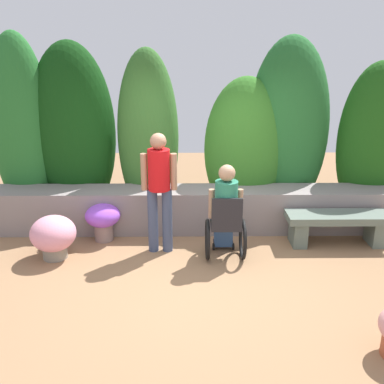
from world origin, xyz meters
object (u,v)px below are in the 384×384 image
at_px(stone_bench, 338,224).
at_px(person_in_wheelchair, 225,215).
at_px(flower_pot_purple_near, 103,219).
at_px(flower_pot_terracotta_by_wall, 53,236).
at_px(person_standing_companion, 159,185).

relative_size(stone_bench, person_in_wheelchair, 1.13).
relative_size(flower_pot_purple_near, flower_pot_terracotta_by_wall, 0.91).
height_order(person_in_wheelchair, flower_pot_terracotta_by_wall, person_in_wheelchair).
xyz_separation_m(person_in_wheelchair, person_standing_companion, (-0.89, 0.21, 0.36)).
bearing_deg(flower_pot_purple_near, person_standing_companion, -22.99).
xyz_separation_m(stone_bench, person_in_wheelchair, (-1.67, -0.40, 0.30)).
relative_size(person_standing_companion, flower_pot_terracotta_by_wall, 2.75).
distance_m(person_in_wheelchair, flower_pot_terracotta_by_wall, 2.35).
relative_size(stone_bench, person_standing_companion, 0.89).
bearing_deg(person_standing_companion, stone_bench, -0.56).
xyz_separation_m(stone_bench, person_standing_companion, (-2.57, -0.19, 0.66)).
bearing_deg(flower_pot_purple_near, stone_bench, -2.96).
bearing_deg(person_in_wheelchair, person_standing_companion, 170.19).
height_order(flower_pot_purple_near, flower_pot_terracotta_by_wall, flower_pot_terracotta_by_wall).
bearing_deg(person_standing_companion, flower_pot_terracotta_by_wall, -176.38).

